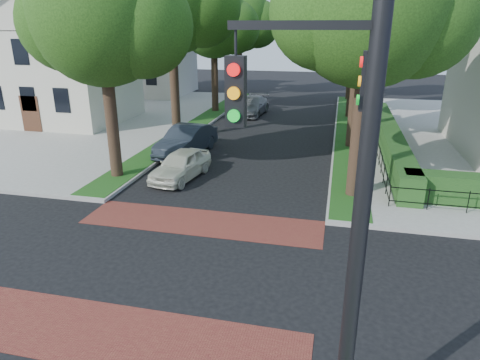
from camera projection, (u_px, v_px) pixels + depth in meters
name	position (u px, v px, depth m)	size (l,w,h in m)	color
ground	(170.00, 267.00, 13.07)	(120.00, 120.00, 0.00)	black
sidewalk_nw	(32.00, 116.00, 34.59)	(30.00, 30.00, 0.15)	gray
crosswalk_far	(202.00, 222.00, 16.00)	(9.00, 2.20, 0.01)	maroon
crosswalk_near	(120.00, 336.00, 10.14)	(9.00, 2.20, 0.01)	maroon
grass_strip_ne	(348.00, 130.00, 29.37)	(1.60, 29.80, 0.02)	#164614
grass_strip_nw	(198.00, 123.00, 31.66)	(1.60, 29.80, 0.02)	#164614
tree_right_near	(373.00, 6.00, 15.92)	(7.75, 6.67, 10.66)	black
tree_right_mid	(365.00, 5.00, 23.13)	(8.25, 7.09, 11.22)	black
tree_right_far	(358.00, 26.00, 31.72)	(7.25, 6.23, 9.74)	black
tree_right_back	(356.00, 22.00, 39.85)	(7.50, 6.45, 10.20)	black
tree_left_near	(106.00, 18.00, 18.36)	(7.50, 6.45, 10.20)	black
tree_left_mid	(173.00, 0.00, 25.34)	(8.00, 6.88, 11.48)	black
tree_left_far	(216.00, 23.00, 33.98)	(7.00, 6.02, 9.86)	black
tree_left_back	(241.00, 20.00, 42.14)	(7.75, 6.66, 10.44)	black
hedge_main_road	(390.00, 138.00, 24.93)	(1.00, 18.00, 1.20)	#153F16
fence_main_road	(375.00, 140.00, 25.15)	(0.06, 18.00, 0.90)	black
house_left_near	(59.00, 53.00, 31.12)	(10.00, 9.00, 10.14)	beige
house_left_far	(143.00, 45.00, 43.95)	(10.00, 9.00, 10.14)	beige
traffic_signal	(348.00, 184.00, 6.39)	(2.17, 2.00, 8.00)	black
parked_car_front	(181.00, 165.00, 20.38)	(1.63, 4.04, 1.38)	silver
parked_car_middle	(186.00, 140.00, 24.17)	(1.73, 4.97, 1.64)	#202730
parked_car_rear	(252.00, 106.00, 35.03)	(2.05, 5.04, 1.46)	slate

